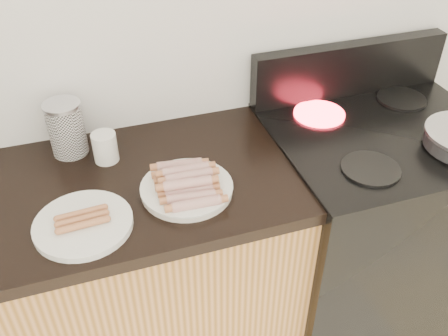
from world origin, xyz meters
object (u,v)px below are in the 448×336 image
object	(u,v)px
main_plate	(187,190)
canister	(66,128)
side_plate	(83,224)
mug	(105,147)
stove	(364,229)

from	to	relation	value
main_plate	canister	xyz separation A→B (m)	(-0.30, 0.31, 0.08)
side_plate	canister	world-z (taller)	canister
canister	mug	world-z (taller)	canister
stove	main_plate	distance (m)	0.86
stove	mug	bearing A→B (deg)	170.73
main_plate	mug	distance (m)	0.31
canister	mug	xyz separation A→B (m)	(0.10, -0.08, -0.04)
stove	side_plate	world-z (taller)	side_plate
side_plate	canister	distance (m)	0.38
mug	stove	bearing A→B (deg)	-9.27
main_plate	side_plate	world-z (taller)	side_plate
main_plate	side_plate	size ratio (longest dim) A/B	1.00
stove	canister	world-z (taller)	canister
main_plate	stove	bearing A→B (deg)	6.49
stove	side_plate	size ratio (longest dim) A/B	3.45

